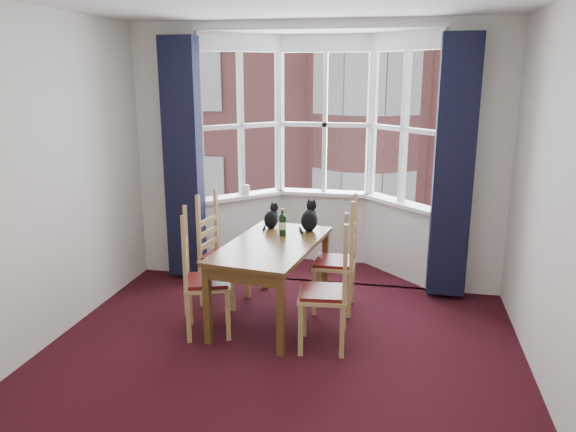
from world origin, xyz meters
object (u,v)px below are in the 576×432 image
(cat_right, at_px, (310,219))
(chair_left_far, at_px, (217,257))
(dining_table, at_px, (272,252))
(chair_right_near, at_px, (334,295))
(wine_bottle, at_px, (283,224))
(cat_left, at_px, (271,218))
(chair_left_near, at_px, (197,283))
(chair_right_far, at_px, (343,264))
(candle_tall, at_px, (247,190))

(cat_right, bearing_deg, chair_left_far, -167.53)
(chair_left_far, bearing_deg, dining_table, -24.63)
(dining_table, xyz_separation_m, cat_right, (0.27, 0.50, 0.21))
(chair_left_far, bearing_deg, chair_right_near, -30.70)
(dining_table, xyz_separation_m, wine_bottle, (0.05, 0.27, 0.21))
(cat_left, bearing_deg, cat_right, -2.00)
(cat_left, height_order, cat_right, cat_right)
(dining_table, distance_m, chair_left_near, 0.75)
(cat_right, relative_size, wine_bottle, 1.19)
(chair_right_near, bearing_deg, dining_table, 143.89)
(dining_table, xyz_separation_m, chair_right_near, (0.64, -0.47, -0.18))
(chair_left_near, height_order, chair_right_near, same)
(chair_left_near, xyz_separation_m, wine_bottle, (0.62, 0.71, 0.39))
(chair_right_far, bearing_deg, wine_bottle, -173.62)
(chair_left_far, bearing_deg, wine_bottle, -2.35)
(chair_right_far, distance_m, cat_left, 0.86)
(chair_right_far, height_order, cat_left, cat_left)
(cat_left, height_order, wine_bottle, wine_bottle)
(chair_right_far, height_order, candle_tall, candle_tall)
(dining_table, height_order, chair_right_near, chair_right_near)
(candle_tall, bearing_deg, cat_left, -60.60)
(wine_bottle, bearing_deg, chair_right_near, -50.99)
(chair_left_near, bearing_deg, candle_tall, 91.64)
(chair_right_far, bearing_deg, chair_left_far, -178.31)
(chair_right_far, distance_m, candle_tall, 1.73)
(chair_left_far, distance_m, cat_left, 0.68)
(chair_right_near, bearing_deg, chair_left_far, 149.30)
(chair_left_near, distance_m, chair_left_far, 0.74)
(chair_right_near, distance_m, wine_bottle, 1.02)
(chair_right_far, bearing_deg, chair_right_near, -89.71)
(chair_left_near, xyz_separation_m, chair_right_near, (1.22, -0.03, 0.00))
(dining_table, xyz_separation_m, cat_left, (-0.12, 0.51, 0.19))
(cat_right, bearing_deg, chair_left_near, -132.14)
(cat_right, bearing_deg, candle_tall, 134.56)
(chair_left_far, bearing_deg, candle_tall, 89.32)
(chair_right_far, relative_size, candle_tall, 7.58)
(chair_right_far, relative_size, cat_left, 3.44)
(chair_left_near, bearing_deg, cat_left, 64.44)
(chair_left_near, xyz_separation_m, chair_left_far, (-0.07, 0.74, 0.00))
(chair_right_near, height_order, cat_left, cat_left)
(dining_table, bearing_deg, chair_left_near, -142.62)
(wine_bottle, relative_size, candle_tall, 2.21)
(cat_left, relative_size, candle_tall, 2.20)
(wine_bottle, bearing_deg, candle_tall, 120.53)
(chair_left_far, height_order, chair_right_near, same)
(cat_left, bearing_deg, chair_left_near, -115.56)
(chair_right_near, height_order, cat_right, cat_right)
(dining_table, height_order, chair_left_near, chair_left_near)
(chair_left_near, bearing_deg, chair_right_near, -1.26)
(chair_right_near, height_order, wine_bottle, wine_bottle)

